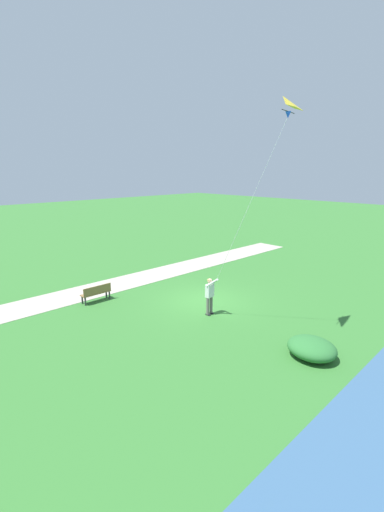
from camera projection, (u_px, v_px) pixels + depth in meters
The scene contains 6 objects.
ground_plane at pixel (204, 300), 17.79m from camera, with size 120.00×120.00×0.00m, color #33702D.
walkway_path at pixel (114, 285), 20.12m from camera, with size 2.40×32.00×0.02m, color #ADA393.
person_kite_flyer at pixel (210, 293), 15.82m from camera, with size 0.62×0.52×1.83m.
flying_kite at pixel (282, 110), 11.96m from camera, with size 3.10×1.22×7.13m.
park_bench_near_walkway at pixel (96, 292), 17.49m from camera, with size 0.46×1.51×0.88m.
lakeside_shrub at pixel (312, 348), 12.32m from camera, with size 1.74×1.54×0.71m, color #2D7033.
Camera 1 is at (-11.51, 12.13, 6.51)m, focal length 24.41 mm.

